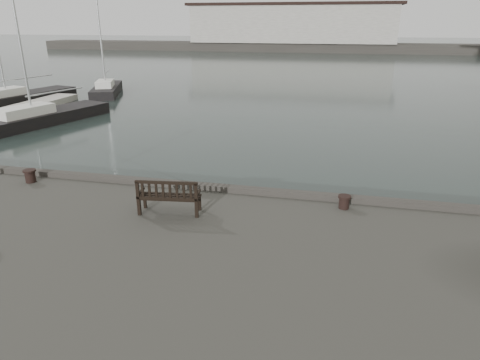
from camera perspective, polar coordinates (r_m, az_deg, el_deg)
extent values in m
plane|color=black|center=(14.38, -3.77, -6.85)|extent=(400.00, 400.00, 0.00)
cube|color=#383530|center=(104.44, 11.33, 16.93)|extent=(140.00, 8.00, 2.00)
cube|color=#B9B5AB|center=(104.89, 6.89, 19.91)|extent=(46.00, 9.00, 8.00)
cube|color=black|center=(104.95, 7.00, 22.26)|extent=(48.00, 9.50, 0.60)
cube|color=black|center=(11.95, -9.39, -2.23)|extent=(1.77, 0.80, 0.04)
cube|color=black|center=(11.63, -9.76, -1.54)|extent=(1.70, 0.28, 0.51)
cube|color=black|center=(12.04, -9.32, -3.26)|extent=(1.65, 0.70, 0.47)
cylinder|color=black|center=(15.74, -26.19, 0.49)|extent=(0.45, 0.45, 0.43)
cylinder|color=black|center=(12.52, 13.72, -2.87)|extent=(0.40, 0.40, 0.38)
cube|color=black|center=(41.53, -27.90, 9.08)|extent=(5.06, 11.87, 1.40)
cube|color=silver|center=(41.39, -28.13, 10.43)|extent=(2.54, 4.33, 0.60)
cube|color=black|center=(32.30, -25.06, 6.91)|extent=(5.24, 10.63, 1.40)
cube|color=silver|center=(32.11, -25.32, 8.63)|extent=(2.57, 3.93, 0.60)
cylinder|color=#B2B5B7|center=(31.65, -27.01, 19.11)|extent=(0.16, 0.16, 12.42)
cube|color=black|center=(43.95, -17.29, 11.01)|extent=(5.03, 8.26, 1.40)
cube|color=silver|center=(43.82, -17.43, 12.29)|extent=(2.37, 3.14, 0.60)
cylinder|color=#B2B5B7|center=(43.49, -18.03, 17.72)|extent=(0.16, 0.16, 8.94)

